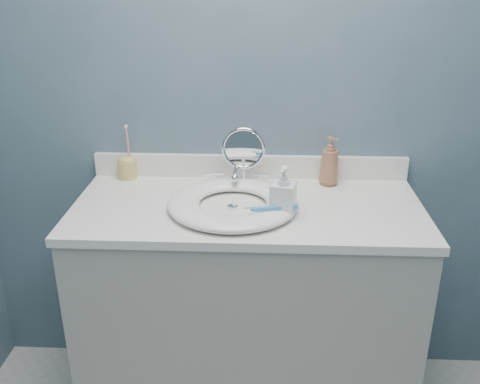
# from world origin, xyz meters

# --- Properties ---
(back_wall) EXTENTS (2.20, 0.02, 2.40)m
(back_wall) POSITION_xyz_m (0.00, 1.25, 1.20)
(back_wall) COLOR #465E6A
(back_wall) RESTS_ON ground
(vanity_cabinet) EXTENTS (1.20, 0.55, 0.85)m
(vanity_cabinet) POSITION_xyz_m (0.00, 0.97, 0.42)
(vanity_cabinet) COLOR #ABA79C
(vanity_cabinet) RESTS_ON ground
(countertop) EXTENTS (1.22, 0.57, 0.03)m
(countertop) POSITION_xyz_m (0.00, 0.97, 0.86)
(countertop) COLOR white
(countertop) RESTS_ON vanity_cabinet
(backsplash) EXTENTS (1.22, 0.02, 0.09)m
(backsplash) POSITION_xyz_m (0.00, 1.24, 0.93)
(backsplash) COLOR white
(backsplash) RESTS_ON countertop
(basin) EXTENTS (0.45, 0.45, 0.04)m
(basin) POSITION_xyz_m (-0.05, 0.94, 0.90)
(basin) COLOR white
(basin) RESTS_ON countertop
(drain) EXTENTS (0.04, 0.04, 0.01)m
(drain) POSITION_xyz_m (-0.05, 0.94, 0.88)
(drain) COLOR silver
(drain) RESTS_ON countertop
(faucet) EXTENTS (0.25, 0.13, 0.07)m
(faucet) POSITION_xyz_m (-0.05, 1.14, 0.91)
(faucet) COLOR silver
(faucet) RESTS_ON countertop
(makeup_mirror) EXTENTS (0.16, 0.09, 0.24)m
(makeup_mirror) POSITION_xyz_m (-0.02, 1.12, 1.01)
(makeup_mirror) COLOR silver
(makeup_mirror) RESTS_ON countertop
(soap_bottle_amber) EXTENTS (0.10, 0.10, 0.19)m
(soap_bottle_amber) POSITION_xyz_m (0.30, 1.18, 0.97)
(soap_bottle_amber) COLOR #9B6246
(soap_bottle_amber) RESTS_ON countertop
(soap_bottle_clear) EXTENTS (0.09, 0.10, 0.17)m
(soap_bottle_clear) POSITION_xyz_m (0.12, 0.89, 0.97)
(soap_bottle_clear) COLOR white
(soap_bottle_clear) RESTS_ON countertop
(toothbrush_holder) EXTENTS (0.07, 0.07, 0.21)m
(toothbrush_holder) POSITION_xyz_m (-0.48, 1.21, 0.93)
(toothbrush_holder) COLOR tan
(toothbrush_holder) RESTS_ON countertop
(toothbrush_lying) EXTENTS (0.17, 0.05, 0.02)m
(toothbrush_lying) POSITION_xyz_m (0.08, 0.85, 0.92)
(toothbrush_lying) COLOR #3D96DA
(toothbrush_lying) RESTS_ON basin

